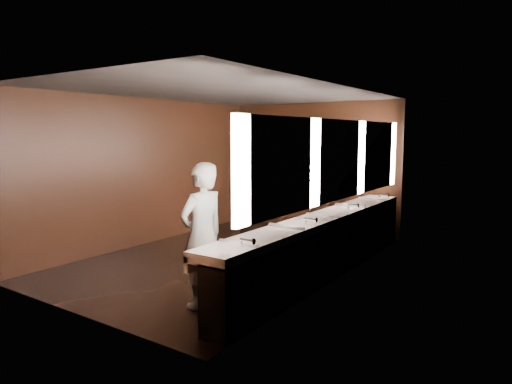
# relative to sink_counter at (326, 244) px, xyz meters

# --- Properties ---
(floor) EXTENTS (6.00, 6.00, 0.00)m
(floor) POSITION_rel_sink_counter_xyz_m (-1.79, 0.00, -0.50)
(floor) COLOR black
(floor) RESTS_ON ground
(ceiling) EXTENTS (4.00, 6.00, 0.02)m
(ceiling) POSITION_rel_sink_counter_xyz_m (-1.79, 0.00, 2.30)
(ceiling) COLOR #2D2D2B
(ceiling) RESTS_ON wall_back
(wall_back) EXTENTS (4.00, 0.02, 2.80)m
(wall_back) POSITION_rel_sink_counter_xyz_m (-1.79, 3.00, 0.90)
(wall_back) COLOR black
(wall_back) RESTS_ON floor
(wall_front) EXTENTS (4.00, 0.02, 2.80)m
(wall_front) POSITION_rel_sink_counter_xyz_m (-1.79, -3.00, 0.90)
(wall_front) COLOR black
(wall_front) RESTS_ON floor
(wall_left) EXTENTS (0.02, 6.00, 2.80)m
(wall_left) POSITION_rel_sink_counter_xyz_m (-3.79, 0.00, 0.90)
(wall_left) COLOR black
(wall_left) RESTS_ON floor
(wall_right) EXTENTS (0.02, 6.00, 2.80)m
(wall_right) POSITION_rel_sink_counter_xyz_m (0.21, 0.00, 0.90)
(wall_right) COLOR black
(wall_right) RESTS_ON floor
(sink_counter) EXTENTS (0.55, 5.40, 1.01)m
(sink_counter) POSITION_rel_sink_counter_xyz_m (0.00, 0.00, 0.00)
(sink_counter) COLOR black
(sink_counter) RESTS_ON floor
(mirror_band) EXTENTS (0.06, 5.03, 1.15)m
(mirror_band) POSITION_rel_sink_counter_xyz_m (0.19, -0.00, 1.25)
(mirror_band) COLOR white
(mirror_band) RESTS_ON wall_right
(person) EXTENTS (0.52, 0.71, 1.79)m
(person) POSITION_rel_sink_counter_xyz_m (-0.73, -1.95, 0.40)
(person) COLOR #98C5E3
(person) RESTS_ON floor
(trash_bin) EXTENTS (0.37, 0.37, 0.52)m
(trash_bin) POSITION_rel_sink_counter_xyz_m (-0.22, -1.11, -0.24)
(trash_bin) COLOR black
(trash_bin) RESTS_ON floor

